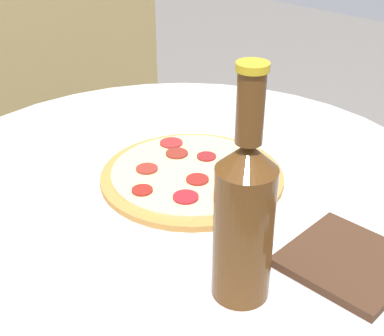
% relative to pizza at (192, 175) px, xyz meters
% --- Properties ---
extents(table, '(0.90, 0.90, 0.74)m').
position_rel_pizza_xyz_m(table, '(-0.02, 0.01, -0.21)').
color(table, silver).
rests_on(table, ground_plane).
extents(pizza, '(0.30, 0.30, 0.02)m').
position_rel_pizza_xyz_m(pizza, '(0.00, 0.00, 0.00)').
color(pizza, '#B77F3D').
rests_on(pizza, table).
extents(beer_bottle, '(0.07, 0.07, 0.29)m').
position_rel_pizza_xyz_m(beer_bottle, '(-0.15, -0.23, 0.10)').
color(beer_bottle, '#563314').
rests_on(beer_bottle, table).
extents(pizza_paddle, '(0.15, 0.31, 0.02)m').
position_rel_pizza_xyz_m(pizza_paddle, '(-0.01, -0.33, -0.00)').
color(pizza_paddle, '#422819').
rests_on(pizza_paddle, table).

